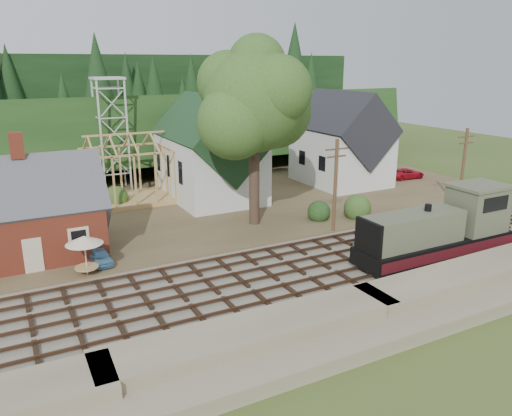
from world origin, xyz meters
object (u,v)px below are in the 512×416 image
locomotive (441,230)px  car_blue (100,256)px  patio_set (84,242)px  car_red (407,173)px

locomotive → car_blue: 24.47m
locomotive → car_blue: locomotive is taller
locomotive → patio_set: 24.93m
locomotive → car_red: size_ratio=2.86×
car_blue → car_red: (38.34, 9.98, 0.09)m
locomotive → car_red: 25.69m
locomotive → patio_set: locomotive is taller
car_blue → patio_set: (-1.15, -1.52, 1.77)m
car_blue → car_red: bearing=11.2°
car_blue → patio_set: size_ratio=1.16×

